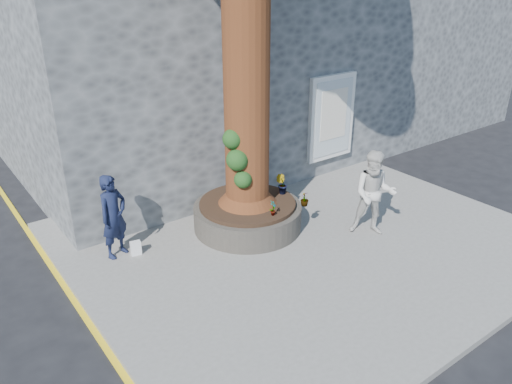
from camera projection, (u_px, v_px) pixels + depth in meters
ground at (277, 288)px, 8.95m from camera, size 120.00×120.00×0.00m
pavement at (302, 238)px, 10.47m from camera, size 9.00×8.00×0.12m
yellow_line at (90, 325)px, 8.03m from camera, size 0.10×30.00×0.01m
stone_shop at (189, 47)px, 14.26m from camera, size 10.30×8.30×6.30m
neighbour_shop at (376, 32)px, 18.66m from camera, size 6.00×8.00×6.00m
planter at (248, 215)px, 10.68m from camera, size 2.30×2.30×0.60m
man at (114, 216)px, 9.43m from camera, size 0.71×0.60×1.67m
woman at (374, 194)px, 10.19m from camera, size 1.11×1.12×1.82m
shopping_bag at (136, 248)px, 9.72m from camera, size 0.22×0.16×0.28m
plant_a at (273, 208)px, 9.92m from camera, size 0.21×0.19×0.32m
plant_b at (281, 184)px, 10.85m from camera, size 0.32×0.33×0.43m
plant_c at (305, 199)px, 10.33m from camera, size 0.20×0.20×0.31m
plant_d at (256, 174)px, 11.57m from camera, size 0.33×0.32×0.27m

